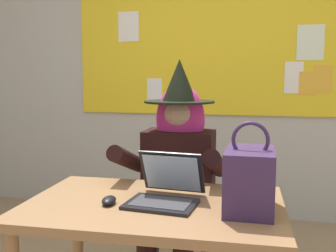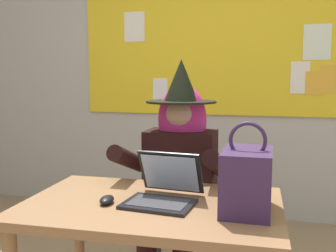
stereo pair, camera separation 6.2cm
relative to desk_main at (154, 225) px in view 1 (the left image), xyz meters
The scene contains 7 objects.
wall_back_bulletin 2.18m from the desk_main, 91.60° to the left, with size 6.40×2.19×2.95m.
desk_main is the anchor object (origin of this frame).
chair_at_desk 0.74m from the desk_main, 92.33° to the left, with size 0.45×0.45×0.90m.
person_costumed 0.63m from the desk_main, 92.12° to the left, with size 0.59×0.67×1.40m.
laptop 0.16m from the desk_main, 27.65° to the left, with size 0.33×0.34×0.22m.
computer_mouse 0.23m from the desk_main, 159.84° to the right, with size 0.06×0.10×0.03m, color black.
handbag 0.48m from the desk_main, ahead, with size 0.20×0.30×0.38m.
Camera 1 is at (0.52, -1.53, 1.29)m, focal length 42.00 mm.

